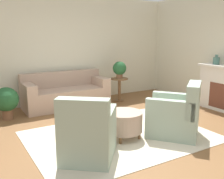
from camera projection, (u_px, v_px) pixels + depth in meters
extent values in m
plane|color=brown|center=(120.00, 136.00, 4.75)|extent=(16.00, 16.00, 0.00)
cube|color=beige|center=(61.00, 50.00, 6.92)|extent=(9.74, 0.12, 2.80)
cube|color=beige|center=(120.00, 136.00, 4.75)|extent=(3.21, 2.33, 0.01)
cube|color=tan|center=(67.00, 98.00, 6.62)|extent=(2.11, 0.86, 0.48)
cube|color=tan|center=(61.00, 79.00, 6.81)|extent=(2.11, 0.20, 0.39)
cube|color=tan|center=(28.00, 88.00, 6.06)|extent=(0.24, 0.82, 0.21)
cube|color=tan|center=(99.00, 81.00, 7.00)|extent=(0.24, 0.82, 0.21)
cube|color=brown|center=(73.00, 109.00, 6.33)|extent=(1.90, 0.05, 0.06)
cube|color=#9EB29E|center=(89.00, 144.00, 3.91)|extent=(1.10, 1.12, 0.40)
cube|color=#9EB29E|center=(83.00, 120.00, 3.49)|extent=(0.69, 0.60, 0.58)
cube|color=#9EB29E|center=(108.00, 121.00, 3.82)|extent=(0.62, 0.73, 0.32)
cube|color=#9EB29E|center=(70.00, 120.00, 3.90)|extent=(0.62, 0.73, 0.32)
cube|color=brown|center=(95.00, 143.00, 4.34)|extent=(0.54, 0.44, 0.06)
cube|color=#9EB29E|center=(173.00, 124.00, 4.75)|extent=(1.10, 1.12, 0.40)
cube|color=#9EB29E|center=(193.00, 100.00, 4.53)|extent=(0.69, 0.60, 0.58)
cube|color=#9EB29E|center=(175.00, 101.00, 4.95)|extent=(0.62, 0.73, 0.32)
cube|color=#9EB29E|center=(170.00, 109.00, 4.42)|extent=(0.62, 0.73, 0.32)
cube|color=brown|center=(150.00, 130.00, 4.93)|extent=(0.54, 0.44, 0.06)
cylinder|color=tan|center=(124.00, 122.00, 4.61)|extent=(0.66, 0.66, 0.35)
cylinder|color=brown|center=(120.00, 140.00, 4.40)|extent=(0.05, 0.05, 0.12)
cylinder|color=brown|center=(139.00, 136.00, 4.60)|extent=(0.05, 0.05, 0.12)
cylinder|color=brown|center=(109.00, 133.00, 4.73)|extent=(0.05, 0.05, 0.12)
cylinder|color=brown|center=(127.00, 129.00, 4.93)|extent=(0.05, 0.05, 0.12)
cylinder|color=brown|center=(119.00, 79.00, 7.10)|extent=(0.47, 0.47, 0.03)
cylinder|color=brown|center=(119.00, 90.00, 7.16)|extent=(0.08, 0.08, 0.61)
cylinder|color=brown|center=(119.00, 100.00, 7.22)|extent=(0.26, 0.26, 0.03)
cube|color=brown|center=(224.00, 97.00, 6.09)|extent=(0.02, 0.80, 0.60)
cylinder|color=#477066|center=(216.00, 61.00, 6.33)|extent=(0.16, 0.16, 0.17)
cylinder|color=#477066|center=(217.00, 56.00, 6.31)|extent=(0.07, 0.07, 0.07)
cylinder|color=brown|center=(119.00, 76.00, 7.08)|extent=(0.17, 0.17, 0.12)
sphere|color=#23562D|center=(120.00, 68.00, 7.04)|extent=(0.37, 0.37, 0.37)
cylinder|color=brown|center=(8.00, 114.00, 5.68)|extent=(0.23, 0.23, 0.22)
sphere|color=#23562D|center=(6.00, 99.00, 5.61)|extent=(0.52, 0.52, 0.52)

